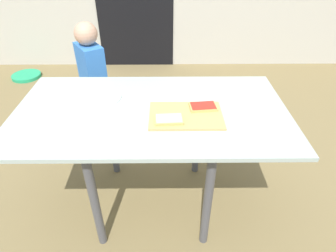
% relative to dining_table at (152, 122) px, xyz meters
% --- Properties ---
extents(ground_plane, '(16.00, 16.00, 0.00)m').
position_rel_dining_table_xyz_m(ground_plane, '(0.00, 0.00, -0.63)').
color(ground_plane, olive).
extents(dining_table, '(1.42, 0.77, 0.71)m').
position_rel_dining_table_xyz_m(dining_table, '(0.00, 0.00, 0.00)').
color(dining_table, '#A4B4AB').
rests_on(dining_table, ground).
extents(cutting_board, '(0.36, 0.25, 0.01)m').
position_rel_dining_table_xyz_m(cutting_board, '(0.18, -0.07, 0.09)').
color(cutting_board, tan).
rests_on(cutting_board, dining_table).
extents(pizza_slice_far_right, '(0.15, 0.10, 0.02)m').
position_rel_dining_table_xyz_m(pizza_slice_far_right, '(0.27, -0.01, 0.10)').
color(pizza_slice_far_right, tan).
rests_on(pizza_slice_far_right, cutting_board).
extents(pizza_slice_near_left, '(0.14, 0.09, 0.02)m').
position_rel_dining_table_xyz_m(pizza_slice_near_left, '(0.09, -0.12, 0.10)').
color(pizza_slice_near_left, tan).
rests_on(pizza_slice_near_left, cutting_board).
extents(plate_white_left, '(0.22, 0.22, 0.01)m').
position_rel_dining_table_xyz_m(plate_white_left, '(-0.28, 0.11, 0.09)').
color(plate_white_left, white).
rests_on(plate_white_left, dining_table).
extents(child_left, '(0.25, 0.28, 0.96)m').
position_rel_dining_table_xyz_m(child_left, '(-0.47, 0.72, -0.09)').
color(child_left, '#35215C').
rests_on(child_left, ground).
extents(garden_hose_coil, '(0.33, 0.33, 0.04)m').
position_rel_dining_table_xyz_m(garden_hose_coil, '(-1.59, 1.88, -0.61)').
color(garden_hose_coil, '#23A167').
rests_on(garden_hose_coil, ground).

